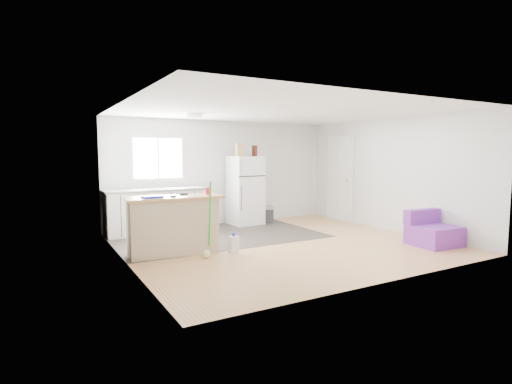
% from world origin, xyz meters
% --- Properties ---
extents(room, '(5.51, 5.01, 2.41)m').
position_xyz_m(room, '(0.00, 0.00, 1.20)').
color(room, '#AE7749').
rests_on(room, ground).
extents(vinyl_zone, '(4.05, 2.50, 0.00)m').
position_xyz_m(vinyl_zone, '(-0.73, 1.25, 0.00)').
color(vinyl_zone, '#352E27').
rests_on(vinyl_zone, floor).
extents(window, '(1.18, 0.06, 0.98)m').
position_xyz_m(window, '(-1.55, 2.49, 1.55)').
color(window, white).
rests_on(window, back_wall).
extents(interior_door, '(0.11, 0.92, 2.10)m').
position_xyz_m(interior_door, '(2.72, 1.55, 1.02)').
color(interior_door, white).
rests_on(interior_door, right_wall).
extents(ceiling_fixture, '(0.30, 0.30, 0.07)m').
position_xyz_m(ceiling_fixture, '(-1.20, 1.20, 2.36)').
color(ceiling_fixture, white).
rests_on(ceiling_fixture, ceiling).
extents(kitchen_cabinets, '(2.07, 0.67, 1.20)m').
position_xyz_m(kitchen_cabinets, '(-1.72, 2.18, 0.47)').
color(kitchen_cabinets, white).
rests_on(kitchen_cabinets, floor).
extents(peninsula, '(1.59, 0.69, 0.96)m').
position_xyz_m(peninsula, '(-1.95, 0.26, 0.48)').
color(peninsula, '#C7B190').
rests_on(peninsula, floor).
extents(refrigerator, '(0.73, 0.70, 1.58)m').
position_xyz_m(refrigerator, '(0.39, 2.15, 0.79)').
color(refrigerator, white).
rests_on(refrigerator, floor).
extents(cooler, '(0.59, 0.49, 0.39)m').
position_xyz_m(cooler, '(0.84, 2.14, 0.20)').
color(cooler, '#2D2D2F').
rests_on(cooler, floor).
extents(purple_seat, '(0.81, 0.77, 0.63)m').
position_xyz_m(purple_seat, '(2.32, -1.41, 0.23)').
color(purple_seat, purple).
rests_on(purple_seat, floor).
extents(cleaner_jug, '(0.16, 0.12, 0.34)m').
position_xyz_m(cleaner_jug, '(-1.05, -0.15, 0.15)').
color(cleaner_jug, silver).
rests_on(cleaner_jug, floor).
extents(mop, '(0.24, 0.34, 1.23)m').
position_xyz_m(mop, '(-1.55, -0.21, 0.23)').
color(mop, green).
rests_on(mop, floor).
extents(red_cup, '(0.10, 0.10, 0.12)m').
position_xyz_m(red_cup, '(-1.33, 0.24, 1.02)').
color(red_cup, red).
rests_on(red_cup, peninsula).
extents(blue_tray, '(0.31, 0.24, 0.04)m').
position_xyz_m(blue_tray, '(-2.30, 0.20, 0.97)').
color(blue_tray, '#1626D2').
rests_on(blue_tray, peninsula).
extents(tool_a, '(0.14, 0.05, 0.03)m').
position_xyz_m(tool_a, '(-1.72, 0.39, 0.97)').
color(tool_a, black).
rests_on(tool_a, peninsula).
extents(tool_b, '(0.11, 0.06, 0.03)m').
position_xyz_m(tool_b, '(-1.98, 0.14, 0.97)').
color(tool_b, black).
rests_on(tool_b, peninsula).
extents(cardboard_box, '(0.21, 0.12, 0.30)m').
position_xyz_m(cardboard_box, '(0.24, 2.12, 1.73)').
color(cardboard_box, tan).
rests_on(cardboard_box, refrigerator).
extents(bottle_left, '(0.09, 0.09, 0.25)m').
position_xyz_m(bottle_left, '(0.61, 2.05, 1.71)').
color(bottle_left, '#3A160A').
rests_on(bottle_left, refrigerator).
extents(bottle_right, '(0.09, 0.09, 0.25)m').
position_xyz_m(bottle_right, '(0.60, 2.14, 1.71)').
color(bottle_right, '#3A160A').
rests_on(bottle_right, refrigerator).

